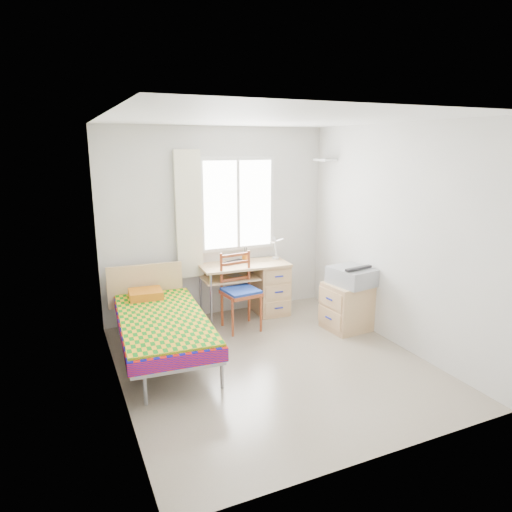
{
  "coord_description": "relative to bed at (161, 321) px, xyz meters",
  "views": [
    {
      "loc": [
        -2.04,
        -4.16,
        2.34
      ],
      "look_at": [
        0.05,
        0.55,
        1.09
      ],
      "focal_mm": 32.0,
      "sensor_mm": 36.0,
      "label": 1
    }
  ],
  "objects": [
    {
      "name": "wall_back",
      "position": [
        1.06,
        1.07,
        0.88
      ],
      "size": [
        3.2,
        0.0,
        3.2
      ],
      "primitive_type": "plane",
      "rotation": [
        1.57,
        0.0,
        0.0
      ],
      "color": "silver",
      "rests_on": "ground"
    },
    {
      "name": "window",
      "position": [
        1.36,
        1.05,
        1.13
      ],
      "size": [
        1.1,
        0.04,
        1.3
      ],
      "color": "white",
      "rests_on": "wall_back"
    },
    {
      "name": "desk",
      "position": [
        1.66,
        0.77,
        -0.01
      ],
      "size": [
        1.24,
        0.62,
        0.76
      ],
      "rotation": [
        0.0,
        0.0,
        -0.05
      ],
      "color": "tan",
      "rests_on": "floor"
    },
    {
      "name": "floating_shelf",
      "position": [
        2.55,
        0.72,
        1.73
      ],
      "size": [
        0.2,
        0.32,
        0.03
      ],
      "primitive_type": "cube",
      "color": "white",
      "rests_on": "wall_right"
    },
    {
      "name": "wall_right",
      "position": [
        2.66,
        -0.68,
        0.88
      ],
      "size": [
        0.0,
        3.5,
        3.5
      ],
      "primitive_type": "plane",
      "rotation": [
        1.57,
        0.0,
        -1.57
      ],
      "color": "silver",
      "rests_on": "ground"
    },
    {
      "name": "ceiling",
      "position": [
        1.06,
        -0.68,
        2.18
      ],
      "size": [
        3.5,
        3.5,
        0.0
      ],
      "primitive_type": "plane",
      "rotation": [
        3.14,
        0.0,
        0.0
      ],
      "color": "white",
      "rests_on": "wall_back"
    },
    {
      "name": "pen_cup",
      "position": [
        1.42,
        0.92,
        0.39
      ],
      "size": [
        0.1,
        0.1,
        0.11
      ],
      "primitive_type": "cylinder",
      "rotation": [
        0.0,
        0.0,
        -0.1
      ],
      "color": "#CE6016",
      "rests_on": "desk"
    },
    {
      "name": "cabinet",
      "position": [
        2.4,
        -0.19,
        -0.11
      ],
      "size": [
        0.61,
        0.55,
        0.61
      ],
      "rotation": [
        0.0,
        0.0,
        0.08
      ],
      "color": "tan",
      "rests_on": "floor"
    },
    {
      "name": "curtain",
      "position": [
        0.64,
        1.0,
        1.03
      ],
      "size": [
        0.35,
        0.05,
        1.7
      ],
      "primitive_type": "cube",
      "color": "white",
      "rests_on": "wall_back"
    },
    {
      "name": "laptop",
      "position": [
        1.24,
        0.83,
        0.35
      ],
      "size": [
        0.4,
        0.33,
        0.03
      ],
      "primitive_type": "imported",
      "rotation": [
        0.0,
        0.0,
        0.38
      ],
      "color": "black",
      "rests_on": "desk"
    },
    {
      "name": "wall_left",
      "position": [
        -0.54,
        -0.68,
        0.88
      ],
      "size": [
        0.0,
        3.5,
        3.5
      ],
      "primitive_type": "plane",
      "rotation": [
        1.57,
        0.0,
        1.57
      ],
      "color": "silver",
      "rests_on": "ground"
    },
    {
      "name": "floor",
      "position": [
        1.06,
        -0.68,
        -0.42
      ],
      "size": [
        3.5,
        3.5,
        0.0
      ],
      "primitive_type": "plane",
      "color": "#BCAD93",
      "rests_on": "ground"
    },
    {
      "name": "book",
      "position": [
        1.15,
        0.75,
        0.17
      ],
      "size": [
        0.22,
        0.26,
        0.02
      ],
      "primitive_type": "imported",
      "rotation": [
        0.0,
        0.0,
        0.28
      ],
      "color": "gray",
      "rests_on": "desk"
    },
    {
      "name": "bed",
      "position": [
        0.0,
        0.0,
        0.0
      ],
      "size": [
        1.06,
        2.06,
        0.87
      ],
      "rotation": [
        0.0,
        0.0,
        -0.07
      ],
      "color": "#97999F",
      "rests_on": "floor"
    },
    {
      "name": "chair",
      "position": [
        1.13,
        0.42,
        0.14
      ],
      "size": [
        0.48,
        0.48,
        1.01
      ],
      "rotation": [
        0.0,
        0.0,
        0.12
      ],
      "color": "maroon",
      "rests_on": "floor"
    },
    {
      "name": "printer",
      "position": [
        2.42,
        -0.23,
        0.31
      ],
      "size": [
        0.54,
        0.6,
        0.23
      ],
      "rotation": [
        0.0,
        0.0,
        0.16
      ],
      "color": "#9EA1A5",
      "rests_on": "cabinet"
    },
    {
      "name": "task_lamp",
      "position": [
        1.79,
        0.73,
        0.57
      ],
      "size": [
        0.22,
        0.31,
        0.37
      ],
      "rotation": [
        0.0,
        0.0,
        0.06
      ],
      "color": "white",
      "rests_on": "desk"
    }
  ]
}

